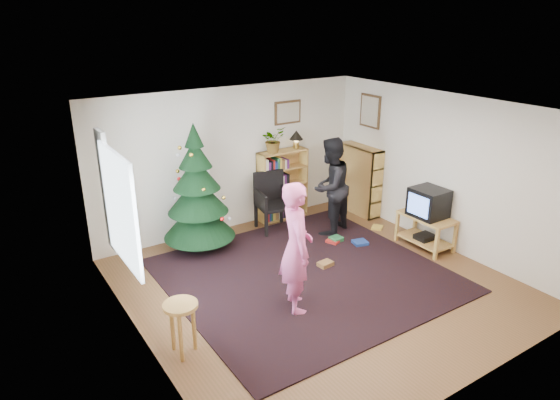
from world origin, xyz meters
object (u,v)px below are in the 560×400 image
person_standing (296,248)px  potted_plant (273,140)px  crt_tv (429,203)px  table_lamp (296,136)px  person_by_chair (330,186)px  armchair (271,199)px  bookshelf_right (359,179)px  christmas_tree (198,199)px  bookshelf_back (282,184)px  tv_stand (426,229)px  picture_back (288,112)px  stool (181,315)px  picture_right (370,111)px

person_standing → potted_plant: (1.34, 2.64, 0.66)m
person_standing → crt_tv: bearing=-63.1°
table_lamp → person_by_chair: bearing=-89.3°
armchair → person_standing: bearing=-105.2°
bookshelf_right → potted_plant: bearing=70.8°
armchair → potted_plant: size_ratio=2.24×
armchair → crt_tv: bearing=-40.3°
bookshelf_right → person_standing: size_ratio=0.75×
christmas_tree → bookshelf_right: (3.24, -0.20, -0.21)m
christmas_tree → bookshelf_back: (1.85, 0.35, -0.21)m
tv_stand → person_standing: size_ratio=0.51×
christmas_tree → person_by_chair: christmas_tree is taller
person_by_chair → table_lamp: 1.21m
bookshelf_right → crt_tv: (-0.12, -1.78, 0.12)m
picture_back → table_lamp: (0.10, -0.14, -0.42)m
bookshelf_back → crt_tv: (1.27, -2.33, 0.12)m
tv_stand → armchair: (-1.71, 2.05, 0.23)m
tv_stand → person_standing: (-2.81, -0.31, 0.55)m
bookshelf_right → stool: 5.03m
crt_tv → stool: (-4.42, -0.39, -0.28)m
picture_right → bookshelf_right: (-0.14, 0.04, -1.29)m
armchair → stool: armchair is taller
bookshelf_right → potted_plant: size_ratio=2.85×
table_lamp → armchair: bearing=-159.0°
christmas_tree → crt_tv: size_ratio=3.95×
picture_back → tv_stand: size_ratio=0.61×
potted_plant → bookshelf_back: bearing=0.0°
bookshelf_right → person_by_chair: 1.18m
tv_stand → table_lamp: (-0.97, 2.33, 1.20)m
crt_tv → picture_right: bearing=81.6°
tv_stand → stool: bearing=-175.0°
crt_tv → stool: size_ratio=0.82×
bookshelf_back → armchair: bearing=-147.1°
christmas_tree → stool: (-1.30, -2.36, -0.37)m
picture_right → armchair: 2.43m
tv_stand → person_standing: person_standing is taller
person_by_chair → bookshelf_right: bearing=-177.3°
tv_stand → picture_back: bearing=113.5°
person_by_chair → table_lamp: size_ratio=5.06×
stool → picture_right: bearing=24.5°
picture_right → table_lamp: bearing=154.3°
bookshelf_back → potted_plant: potted_plant is taller
picture_right → bookshelf_right: bearing=164.8°
picture_back → person_standing: bearing=-122.1°
crt_tv → person_by_chair: bearing=125.7°
picture_back → stool: size_ratio=0.85×
person_by_chair → potted_plant: potted_plant is taller
armchair → potted_plant: bearing=60.1°
picture_right → tv_stand: bearing=-98.3°
person_by_chair → table_lamp: (-0.01, 1.00, 0.68)m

